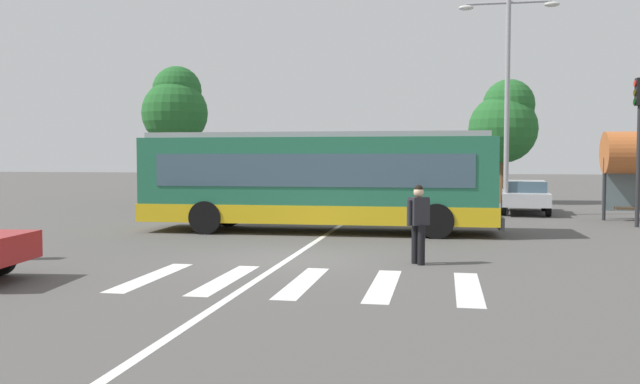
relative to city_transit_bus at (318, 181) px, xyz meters
The scene contains 14 objects.
ground_plane 5.73m from the city_transit_bus, 84.73° to the right, with size 160.00×160.00×0.00m, color #514F4C.
city_transit_bus is the anchor object (origin of this frame).
pedestrian_crossing_street 6.63m from the city_transit_bus, 59.92° to the right, with size 0.48×0.45×1.72m.
parked_car_charcoal 9.03m from the city_transit_bus, 113.31° to the left, with size 2.26×4.66×1.35m.
parked_car_blue 8.20m from the city_transit_bus, 97.37° to the left, with size 1.99×4.56×1.35m.
parked_car_teal 7.88m from the city_transit_bus, 78.31° to the left, with size 2.30×4.67×1.35m.
parked_car_champagne 9.41m from the city_transit_bus, 61.14° to the left, with size 2.29×4.67×1.35m.
parked_car_silver 10.96m from the city_transit_bus, 49.20° to the left, with size 2.19×4.63×1.35m.
traffic_light_far_corner 10.79m from the city_transit_bus, 17.95° to the left, with size 0.33×0.32×4.90m.
twin_arm_street_lamp 10.16m from the city_transit_bus, 48.61° to the left, with size 3.86×0.32×8.53m.
background_tree_left 14.99m from the city_transit_bus, 130.06° to the left, with size 3.28×3.28×6.90m.
background_tree_right 16.08m from the city_transit_bus, 64.56° to the left, with size 3.43×3.43×6.24m.
crosswalk_painted_stripes 8.46m from the city_transit_bus, 81.00° to the right, with size 6.41×3.11×0.01m.
lane_center_line 3.85m from the city_transit_bus, 83.48° to the right, with size 0.16×24.00×0.01m, color silver.
Camera 1 is at (3.33, -14.44, 2.30)m, focal length 36.86 mm.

